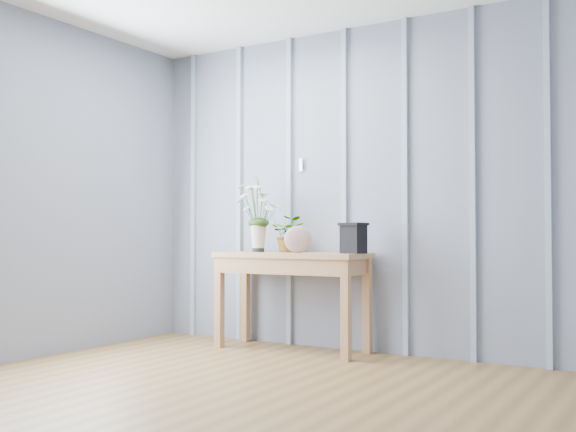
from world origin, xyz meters
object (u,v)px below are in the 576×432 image
Objects in this scene: sideboard at (291,267)px; carved_box at (353,238)px; felt_disc_vessel at (298,239)px; daisy_vase at (258,205)px.

sideboard is 5.35× the size of carved_box.
felt_disc_vessel is at bearing -40.04° from sideboard.
sideboard is 0.58m from carved_box.
daisy_vase is at bearing 178.40° from sideboard.
felt_disc_vessel reaches higher than sideboard.
sideboard is at bearing 107.59° from felt_disc_vessel.
daisy_vase is at bearing 133.92° from felt_disc_vessel.
daisy_vase is 0.88m from carved_box.
carved_box is (0.84, -0.01, -0.26)m from daisy_vase.
felt_disc_vessel is 0.91× the size of carved_box.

